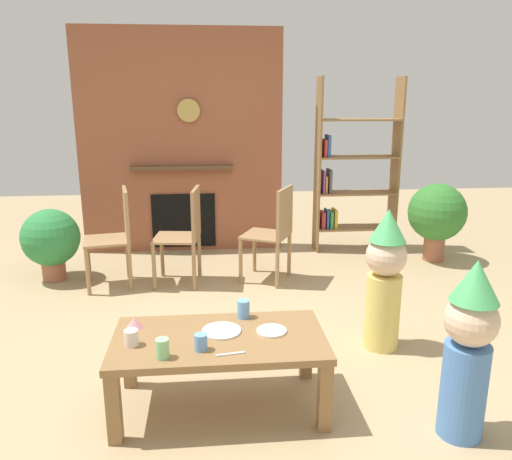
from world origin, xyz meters
TOP-DOWN VIEW (x-y plane):
  - ground_plane at (0.00, 0.00)m, footprint 12.00×12.00m
  - brick_fireplace_feature at (-0.46, 2.60)m, footprint 2.20×0.28m
  - bookshelf at (1.39, 2.40)m, footprint 0.90×0.28m
  - coffee_table at (-0.14, -0.53)m, footprint 1.16×0.61m
  - paper_cup_near_left at (-0.60, -0.58)m, footprint 0.07×0.07m
  - paper_cup_near_right at (0.01, -0.29)m, footprint 0.07×0.07m
  - paper_cup_center at (-0.43, -0.73)m, footprint 0.07×0.07m
  - paper_cup_far_left at (-0.24, -0.67)m, footprint 0.07×0.07m
  - paper_plate_front at (-0.13, -0.47)m, footprint 0.22×0.22m
  - paper_plate_rear at (0.15, -0.50)m, footprint 0.17×0.17m
  - birthday_cake_slice at (-0.61, -0.38)m, footprint 0.10×0.10m
  - table_fork at (-0.09, -0.73)m, footprint 0.15×0.04m
  - child_with_cone_hat at (1.09, -0.89)m, footprint 0.26×0.26m
  - child_in_pink at (1.00, 0.07)m, footprint 0.27×0.27m
  - dining_chair_left at (-1.02, 1.47)m, footprint 0.47×0.47m
  - dining_chair_middle at (-0.39, 1.46)m, footprint 0.44×0.44m
  - dining_chair_right at (0.42, 1.44)m, footprint 0.54×0.54m
  - potted_plant_tall at (2.19, 1.90)m, footprint 0.60×0.60m
  - potted_plant_short at (-1.66, 1.67)m, footprint 0.54×0.54m

SIDE VIEW (x-z plane):
  - ground_plane at x=0.00m, z-range 0.00..0.00m
  - coffee_table at x=-0.14m, z-range 0.15..0.58m
  - potted_plant_short at x=-1.66m, z-range 0.06..0.74m
  - table_fork at x=-0.09m, z-range 0.43..0.44m
  - paper_plate_front at x=-0.13m, z-range 0.43..0.44m
  - paper_plate_rear at x=0.15m, z-range 0.43..0.44m
  - birthday_cake_slice at x=-0.61m, z-range 0.43..0.50m
  - paper_cup_near_left at x=-0.60m, z-range 0.43..0.52m
  - paper_cup_far_left at x=-0.24m, z-range 0.43..0.52m
  - paper_cup_center at x=-0.43m, z-range 0.43..0.53m
  - paper_cup_near_right at x=0.01m, z-range 0.43..0.54m
  - potted_plant_tall at x=2.19m, z-range 0.09..0.91m
  - child_with_cone_hat at x=1.09m, z-range 0.03..0.98m
  - dining_chair_left at x=-1.02m, z-range 0.06..0.96m
  - dining_chair_middle at x=-0.39m, z-range 0.06..0.96m
  - dining_chair_right at x=0.42m, z-range 0.06..0.96m
  - child_in_pink at x=1.00m, z-range 0.03..1.02m
  - bookshelf at x=1.39m, z-range -0.09..1.81m
  - brick_fireplace_feature at x=-0.46m, z-range -0.01..2.39m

